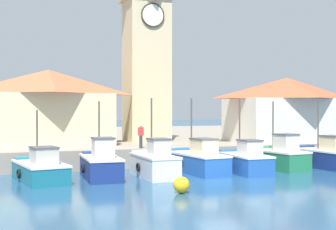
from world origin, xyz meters
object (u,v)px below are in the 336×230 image
(fishing_boat_center, at_px, (244,161))
(mooring_buoy, at_px, (181,185))
(fishing_boat_left_inner, at_px, (155,163))
(dock_worker_near_tower, at_px, (141,136))
(fishing_boat_mid_right, at_px, (279,157))
(fishing_boat_mid_left, at_px, (197,160))
(clock_tower, at_px, (146,48))
(warehouse_right, at_px, (287,109))
(warehouse_left, at_px, (48,106))
(fishing_boat_left_outer, at_px, (101,164))
(fishing_boat_far_left, at_px, (40,169))
(fishing_boat_right_inner, at_px, (325,156))

(fishing_boat_center, bearing_deg, mooring_buoy, -139.97)
(fishing_boat_left_inner, distance_m, dock_worker_near_tower, 4.84)
(dock_worker_near_tower, bearing_deg, fishing_boat_center, -42.74)
(fishing_boat_mid_right, xyz_separation_m, dock_worker_near_tower, (-8.21, 3.89, 1.34))
(fishing_boat_mid_left, relative_size, mooring_buoy, 6.92)
(clock_tower, distance_m, warehouse_right, 12.63)
(fishing_boat_left_inner, bearing_deg, fishing_boat_mid_left, 16.28)
(fishing_boat_left_inner, distance_m, fishing_boat_mid_right, 8.78)
(warehouse_right, bearing_deg, warehouse_left, 171.70)
(fishing_boat_left_outer, height_order, warehouse_right, warehouse_right)
(fishing_boat_mid_left, height_order, fishing_boat_mid_right, fishing_boat_mid_left)
(clock_tower, bearing_deg, fishing_boat_far_left, -130.43)
(fishing_boat_far_left, xyz_separation_m, fishing_boat_right_inner, (18.39, -0.23, 0.11))
(fishing_boat_left_outer, height_order, fishing_boat_mid_right, fishing_boat_mid_right)
(fishing_boat_center, bearing_deg, fishing_boat_left_outer, 175.76)
(warehouse_right, relative_size, mooring_buoy, 12.36)
(fishing_boat_far_left, height_order, fishing_boat_mid_left, fishing_boat_mid_left)
(warehouse_left, distance_m, dock_worker_near_tower, 7.95)
(fishing_boat_left_inner, distance_m, warehouse_right, 15.90)
(mooring_buoy, bearing_deg, fishing_boat_left_outer, 113.98)
(clock_tower, bearing_deg, fishing_boat_right_inner, -51.27)
(warehouse_left, xyz_separation_m, dock_worker_near_tower, (5.51, -5.37, -1.98))
(fishing_boat_left_outer, xyz_separation_m, fishing_boat_mid_right, (11.77, 0.24, -0.00))
(fishing_boat_mid_right, bearing_deg, warehouse_right, 52.24)
(fishing_boat_far_left, bearing_deg, fishing_boat_left_outer, -1.09)
(fishing_boat_mid_left, xyz_separation_m, warehouse_left, (-7.99, 9.11, 3.36))
(fishing_boat_mid_right, bearing_deg, fishing_boat_right_inner, -6.99)
(warehouse_right, distance_m, dock_worker_near_tower, 13.64)
(fishing_boat_right_inner, xyz_separation_m, mooring_buoy, (-12.51, -5.64, -0.38))
(fishing_boat_center, distance_m, warehouse_left, 15.11)
(fishing_boat_mid_right, bearing_deg, fishing_boat_left_inner, -175.18)
(fishing_boat_far_left, xyz_separation_m, fishing_boat_left_inner, (6.31, -0.56, 0.14))
(fishing_boat_right_inner, relative_size, mooring_buoy, 6.44)
(fishing_boat_mid_left, xyz_separation_m, fishing_boat_mid_right, (5.74, -0.14, 0.04))
(fishing_boat_mid_left, relative_size, warehouse_left, 0.59)
(fishing_boat_far_left, relative_size, fishing_boat_mid_right, 1.14)
(fishing_boat_far_left, bearing_deg, mooring_buoy, -44.95)
(fishing_boat_right_inner, xyz_separation_m, clock_tower, (-9.01, 11.23, 8.25))
(fishing_boat_left_outer, bearing_deg, fishing_boat_left_inner, -9.40)
(clock_tower, xyz_separation_m, dock_worker_near_tower, (-2.52, -6.94, -6.88))
(fishing_boat_mid_left, distance_m, mooring_buoy, 7.09)
(fishing_boat_far_left, height_order, warehouse_right, warehouse_right)
(fishing_boat_center, height_order, fishing_boat_mid_right, fishing_boat_center)
(fishing_boat_mid_right, xyz_separation_m, warehouse_right, (5.04, 6.51, 3.16))
(mooring_buoy, bearing_deg, dock_worker_near_tower, 84.38)
(fishing_boat_center, relative_size, fishing_boat_right_inner, 0.92)
(fishing_boat_left_inner, bearing_deg, fishing_boat_mid_right, 4.82)
(fishing_boat_center, height_order, dock_worker_near_tower, fishing_boat_center)
(fishing_boat_left_inner, xyz_separation_m, fishing_boat_mid_left, (3.01, 0.88, -0.04))
(fishing_boat_mid_left, height_order, dock_worker_near_tower, fishing_boat_mid_left)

